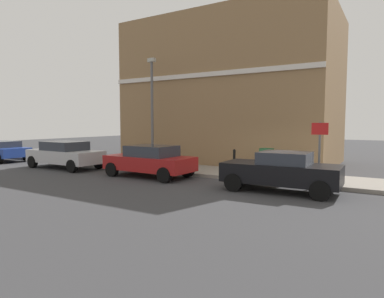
% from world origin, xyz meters
% --- Properties ---
extents(ground, '(80.00, 80.00, 0.00)m').
position_xyz_m(ground, '(0.00, 0.00, 0.00)').
color(ground, '#38383A').
extents(sidewalk, '(2.76, 30.00, 0.15)m').
position_xyz_m(sidewalk, '(1.82, 6.00, 0.07)').
color(sidewalk, gray).
rests_on(sidewalk, ground).
extents(corner_building, '(7.49, 12.01, 8.48)m').
position_xyz_m(corner_building, '(6.89, 4.01, 4.24)').
color(corner_building, olive).
rests_on(corner_building, ground).
extents(car_black, '(1.88, 4.03, 1.41)m').
position_xyz_m(car_black, '(-0.77, -1.29, 0.73)').
color(car_black, black).
rests_on(car_black, ground).
extents(car_red, '(2.00, 4.12, 1.41)m').
position_xyz_m(car_red, '(-0.63, 4.65, 0.74)').
color(car_red, maroon).
rests_on(car_red, ground).
extents(car_silver, '(2.00, 4.43, 1.43)m').
position_xyz_m(car_silver, '(-0.73, 10.29, 0.76)').
color(car_silver, '#B7B7BC').
rests_on(car_silver, ground).
extents(car_blue, '(1.98, 4.25, 1.27)m').
position_xyz_m(car_blue, '(-0.64, 16.74, 0.69)').
color(car_blue, navy).
rests_on(car_blue, ground).
extents(utility_cabinet, '(0.46, 0.61, 1.15)m').
position_xyz_m(utility_cabinet, '(1.92, 0.15, 0.68)').
color(utility_cabinet, '#1E4C28').
rests_on(utility_cabinet, sidewalk).
extents(bollard_near_cabinet, '(0.14, 0.14, 1.04)m').
position_xyz_m(bollard_near_cabinet, '(2.02, 1.73, 0.70)').
color(bollard_near_cabinet, black).
rests_on(bollard_near_cabinet, sidewalk).
extents(street_sign, '(0.08, 0.60, 2.30)m').
position_xyz_m(street_sign, '(0.77, -2.27, 1.66)').
color(street_sign, '#59595B').
rests_on(street_sign, sidewalk).
extents(lamppost, '(0.20, 0.44, 5.72)m').
position_xyz_m(lamppost, '(2.09, 6.62, 3.30)').
color(lamppost, '#59595B').
rests_on(lamppost, sidewalk).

